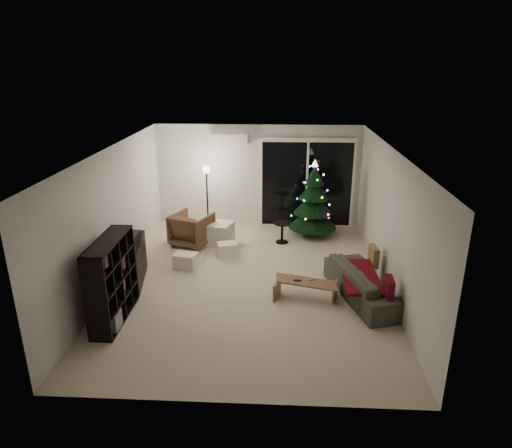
% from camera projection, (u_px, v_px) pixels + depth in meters
% --- Properties ---
extents(room, '(6.50, 7.51, 2.60)m').
position_uv_depth(room, '(276.00, 207.00, 9.66)').
color(room, beige).
rests_on(room, ground).
extents(bookshelf, '(0.83, 1.40, 1.37)m').
position_uv_depth(bookshelf, '(101.00, 280.00, 7.18)').
color(bookshelf, black).
rests_on(bookshelf, floor).
extents(media_cabinet, '(0.67, 1.32, 0.79)m').
position_uv_depth(media_cabinet, '(129.00, 262.00, 8.51)').
color(media_cabinet, black).
rests_on(media_cabinet, floor).
extents(stereo, '(0.40, 0.47, 0.17)m').
position_uv_depth(stereo, '(127.00, 238.00, 8.35)').
color(stereo, black).
rests_on(stereo, media_cabinet).
extents(armchair, '(1.05, 1.06, 0.75)m').
position_uv_depth(armchair, '(192.00, 229.00, 10.21)').
color(armchair, brown).
rests_on(armchair, floor).
extents(ottoman, '(0.67, 0.67, 0.50)m').
position_uv_depth(ottoman, '(219.00, 234.00, 10.30)').
color(ottoman, white).
rests_on(ottoman, floor).
extents(cardboard_box_a, '(0.49, 0.41, 0.31)m').
position_uv_depth(cardboard_box_a, '(186.00, 261.00, 9.13)').
color(cardboard_box_a, beige).
rests_on(cardboard_box_a, floor).
extents(cardboard_box_b, '(0.48, 0.41, 0.29)m').
position_uv_depth(cardboard_box_b, '(228.00, 249.00, 9.71)').
color(cardboard_box_b, beige).
rests_on(cardboard_box_b, floor).
extents(side_table, '(0.47, 0.47, 0.48)m').
position_uv_depth(side_table, '(282.00, 233.00, 10.38)').
color(side_table, black).
rests_on(side_table, floor).
extents(floor_lamp, '(0.25, 0.25, 1.59)m').
position_uv_depth(floor_lamp, '(207.00, 202.00, 10.76)').
color(floor_lamp, black).
rests_on(floor_lamp, floor).
extents(sofa, '(1.29, 2.08, 0.57)m').
position_uv_depth(sofa, '(365.00, 283.00, 7.95)').
color(sofa, black).
rests_on(sofa, floor).
extents(sofa_throw, '(0.61, 1.40, 0.05)m').
position_uv_depth(sofa_throw, '(360.00, 276.00, 7.91)').
color(sofa_throw, '#3B0403').
rests_on(sofa_throw, sofa).
extents(cushion_a, '(0.14, 0.38, 0.37)m').
position_uv_depth(cushion_a, '(374.00, 256.00, 8.47)').
color(cushion_a, olive).
rests_on(cushion_a, sofa).
extents(cushion_b, '(0.14, 0.38, 0.37)m').
position_uv_depth(cushion_b, '(389.00, 289.00, 7.25)').
color(cushion_b, '#3B0403').
rests_on(cushion_b, sofa).
extents(coffee_table, '(1.13, 0.65, 0.34)m').
position_uv_depth(coffee_table, '(306.00, 290.00, 7.95)').
color(coffee_table, brown).
rests_on(coffee_table, floor).
extents(remote_a, '(0.13, 0.04, 0.02)m').
position_uv_depth(remote_a, '(298.00, 280.00, 7.90)').
color(remote_a, black).
rests_on(remote_a, coffee_table).
extents(remote_b, '(0.13, 0.08, 0.02)m').
position_uv_depth(remote_b, '(312.00, 279.00, 7.94)').
color(remote_b, slate).
rests_on(remote_b, coffee_table).
extents(christmas_tree, '(1.28, 1.28, 1.82)m').
position_uv_depth(christmas_tree, '(313.00, 198.00, 10.60)').
color(christmas_tree, black).
rests_on(christmas_tree, floor).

